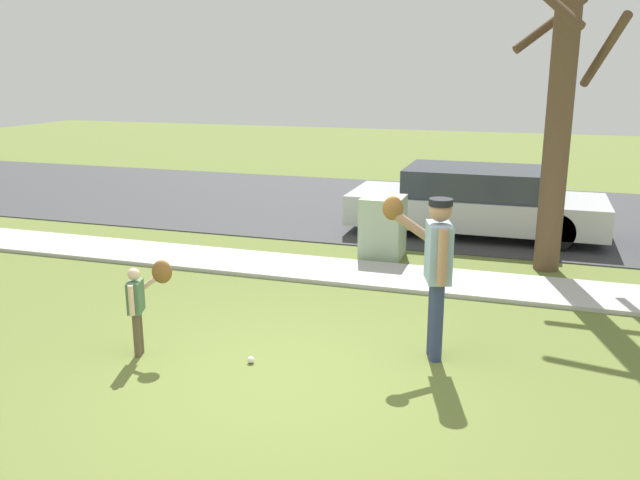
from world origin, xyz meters
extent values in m
plane|color=olive|center=(0.00, 3.50, 0.00)|extent=(48.00, 48.00, 0.00)
cube|color=#B2B2AD|center=(0.00, 3.60, 0.03)|extent=(36.00, 1.20, 0.06)
cube|color=#38383A|center=(0.00, 8.60, 0.01)|extent=(36.00, 6.80, 0.02)
cylinder|color=navy|center=(1.39, 0.95, 0.43)|extent=(0.14, 0.14, 0.87)
cylinder|color=navy|center=(1.34, 1.11, 0.43)|extent=(0.14, 0.14, 0.87)
cube|color=#8CADC6|center=(1.37, 1.03, 1.17)|extent=(0.34, 0.47, 0.61)
sphere|color=#A87A5B|center=(1.37, 1.03, 1.62)|extent=(0.23, 0.23, 0.23)
cylinder|color=black|center=(1.37, 1.03, 1.70)|extent=(0.25, 0.25, 0.07)
cylinder|color=#A87A5B|center=(1.44, 0.78, 1.19)|extent=(0.10, 0.10, 0.58)
cylinder|color=#A87A5B|center=(1.04, 1.20, 1.39)|extent=(0.54, 0.25, 0.41)
ellipsoid|color=brown|center=(0.85, 1.14, 1.58)|extent=(0.25, 0.20, 0.26)
cylinder|color=brown|center=(-1.71, 0.15, 0.25)|extent=(0.08, 0.08, 0.49)
cylinder|color=brown|center=(-1.68, 0.06, 0.25)|extent=(0.08, 0.08, 0.49)
cube|color=#4C7251|center=(-1.70, 0.10, 0.67)|extent=(0.20, 0.26, 0.35)
sphere|color=beige|center=(-1.70, 0.10, 0.92)|extent=(0.13, 0.13, 0.13)
cylinder|color=beige|center=(-1.60, 0.29, 0.79)|extent=(0.30, 0.14, 0.23)
ellipsoid|color=brown|center=(-1.49, 0.32, 0.90)|extent=(0.25, 0.20, 0.26)
cylinder|color=beige|center=(-1.65, -0.04, 0.68)|extent=(0.06, 0.06, 0.33)
sphere|color=white|center=(-0.45, 0.27, 0.04)|extent=(0.07, 0.07, 0.07)
cube|color=#9EB293|center=(-0.03, 4.69, 0.50)|extent=(0.66, 0.72, 1.00)
cylinder|color=brown|center=(2.53, 4.80, 2.50)|extent=(0.38, 0.38, 5.00)
cylinder|color=brown|center=(3.07, 4.97, 3.25)|extent=(0.54, 1.36, 1.03)
cylinder|color=brown|center=(2.30, 5.19, 3.65)|extent=(1.05, 0.69, 0.85)
cube|color=silver|center=(1.25, 6.74, 0.47)|extent=(4.60, 1.80, 0.55)
cube|color=#2D333D|center=(1.25, 6.74, 1.00)|extent=(2.53, 1.66, 0.50)
cylinder|color=black|center=(2.68, 7.53, 0.34)|extent=(0.64, 0.22, 0.64)
cylinder|color=black|center=(2.68, 5.95, 0.34)|extent=(0.64, 0.22, 0.64)
cylinder|color=black|center=(-0.17, 7.53, 0.34)|extent=(0.64, 0.22, 0.64)
cylinder|color=black|center=(-0.17, 5.95, 0.34)|extent=(0.64, 0.22, 0.64)
camera|label=1|loc=(2.24, -5.68, 3.04)|focal=37.42mm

